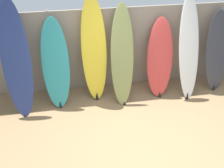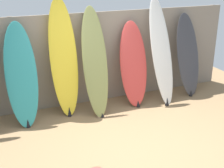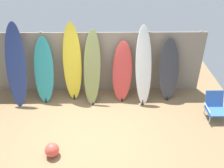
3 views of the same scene
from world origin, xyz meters
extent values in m
plane|color=#8E704C|center=(0.00, 0.00, 0.00)|extent=(7.68, 7.68, 0.00)
cube|color=gray|center=(0.00, 2.00, 0.90)|extent=(6.08, 0.04, 1.80)
cylinder|color=slate|center=(-1.44, 2.04, 0.90)|extent=(0.10, 0.10, 1.80)
cylinder|color=slate|center=(0.00, 2.04, 0.90)|extent=(0.10, 0.10, 1.80)
cylinder|color=slate|center=(1.44, 2.04, 0.90)|extent=(0.10, 0.10, 1.80)
cylinder|color=slate|center=(2.88, 2.04, 0.90)|extent=(0.10, 0.10, 1.80)
ellipsoid|color=navy|center=(-2.08, 1.51, 1.08)|extent=(0.56, 0.80, 2.16)
cone|color=black|center=(-2.08, 1.18, 0.06)|extent=(0.08, 0.08, 0.11)
ellipsoid|color=teal|center=(-1.39, 1.58, 0.88)|extent=(0.56, 0.62, 1.76)
cone|color=black|center=(-1.39, 1.33, 0.08)|extent=(0.08, 0.08, 0.15)
ellipsoid|color=yellow|center=(-0.62, 1.69, 1.06)|extent=(0.50, 0.50, 2.12)
cone|color=black|center=(-0.62, 1.48, 0.10)|extent=(0.08, 0.08, 0.18)
ellipsoid|color=olive|center=(-0.08, 1.55, 0.97)|extent=(0.53, 0.82, 1.95)
cone|color=black|center=(-0.08, 1.22, 0.06)|extent=(0.08, 0.08, 0.11)
ellipsoid|color=#D13D38|center=(0.74, 1.61, 0.82)|extent=(0.62, 0.67, 1.63)
cone|color=black|center=(0.74, 1.35, 0.07)|extent=(0.08, 0.08, 0.12)
ellipsoid|color=white|center=(1.30, 1.52, 1.04)|extent=(0.48, 0.80, 2.07)
cone|color=black|center=(1.30, 1.19, 0.09)|extent=(0.08, 0.08, 0.16)
ellipsoid|color=#38383D|center=(2.02, 1.62, 0.86)|extent=(0.62, 0.58, 1.71)
cone|color=black|center=(2.02, 1.40, 0.07)|extent=(0.08, 0.08, 0.12)
cylinder|color=silver|center=(2.88, 0.39, 0.11)|extent=(0.02, 0.02, 0.22)
cylinder|color=silver|center=(2.88, 0.77, 0.11)|extent=(0.02, 0.02, 0.22)
cylinder|color=silver|center=(3.28, 0.77, 0.11)|extent=(0.02, 0.02, 0.22)
cube|color=blue|center=(3.08, 0.58, 0.23)|extent=(0.48, 0.44, 0.03)
cube|color=blue|center=(3.08, 0.82, 0.43)|extent=(0.46, 0.19, 0.43)
cylinder|color=silver|center=(2.84, 0.58, 0.34)|extent=(0.02, 0.44, 0.02)
sphere|color=#E54C3F|center=(-0.84, -0.61, 0.15)|extent=(0.30, 0.30, 0.30)
camera|label=1|loc=(-0.97, -2.74, 3.37)|focal=40.00mm
camera|label=2|loc=(-1.88, -3.61, 2.63)|focal=50.00mm
camera|label=3|loc=(0.39, -4.37, 4.13)|focal=40.00mm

